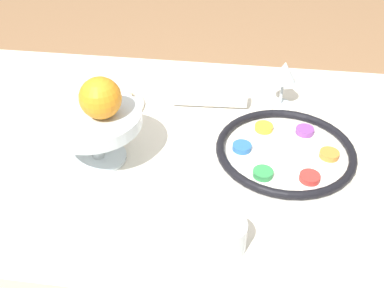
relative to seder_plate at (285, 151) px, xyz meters
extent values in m
cube|color=silver|center=(0.27, -0.02, -0.37)|extent=(1.57, 0.86, 0.72)
cylinder|color=white|center=(0.00, 0.00, -0.01)|extent=(0.33, 0.33, 0.01)
torus|color=black|center=(0.00, 0.00, 0.00)|extent=(0.33, 0.33, 0.02)
cylinder|color=#2D6BB7|center=(0.10, 0.00, 0.00)|extent=(0.05, 0.05, 0.01)
cylinder|color=#33934C|center=(0.05, 0.09, 0.00)|extent=(0.05, 0.05, 0.01)
cylinder|color=red|center=(-0.05, 0.09, 0.00)|extent=(0.05, 0.05, 0.01)
cylinder|color=orange|center=(-0.10, 0.00, 0.00)|extent=(0.05, 0.05, 0.01)
cylinder|color=#844299|center=(-0.05, -0.09, 0.00)|extent=(0.05, 0.05, 0.01)
cylinder|color=gold|center=(0.05, -0.09, 0.00)|extent=(0.05, 0.05, 0.01)
cylinder|color=silver|center=(0.01, -0.23, -0.01)|extent=(0.06, 0.06, 0.00)
cylinder|color=silver|center=(0.01, -0.23, 0.02)|extent=(0.01, 0.01, 0.07)
cone|color=silver|center=(0.01, -0.23, 0.09)|extent=(0.07, 0.07, 0.06)
cylinder|color=silver|center=(0.43, 0.07, -0.01)|extent=(0.13, 0.13, 0.01)
cylinder|color=silver|center=(0.43, 0.07, 0.04)|extent=(0.03, 0.03, 0.09)
cylinder|color=silver|center=(0.43, 0.07, 0.10)|extent=(0.22, 0.22, 0.03)
sphere|color=orange|center=(0.40, 0.07, 0.16)|extent=(0.09, 0.09, 0.09)
cylinder|color=beige|center=(0.47, -0.15, -0.01)|extent=(0.19, 0.19, 0.01)
cube|color=#D1B784|center=(0.47, -0.15, 0.00)|extent=(0.11, 0.11, 0.01)
cylinder|color=white|center=(0.20, -0.20, 0.01)|extent=(0.20, 0.06, 0.05)
cylinder|color=silver|center=(0.12, 0.29, 0.02)|extent=(0.08, 0.08, 0.06)
cube|color=silver|center=(-0.07, 0.26, -0.01)|extent=(0.02, 0.17, 0.01)
cube|color=silver|center=(-0.04, 0.26, -0.01)|extent=(0.03, 0.17, 0.01)
camera|label=1|loc=(0.10, 0.84, 0.66)|focal=42.00mm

